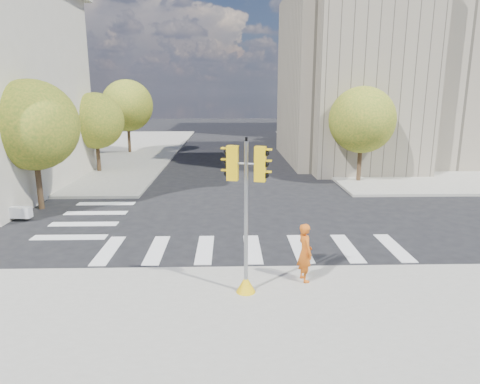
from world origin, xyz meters
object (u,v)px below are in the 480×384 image
Objects in this scene: lamp_far at (315,104)px; photographer at (305,252)px; traffic_signal at (246,230)px; lamp_near at (353,109)px.

photographer is at bearing -101.43° from lamp_far.
photographer is at bearing 35.71° from traffic_signal.
traffic_signal is at bearing -113.21° from lamp_near.
lamp_near is 1.82× the size of traffic_signal.
lamp_far is (0.00, 14.00, 0.00)m from lamp_near.
traffic_signal is 2.19m from photographer.
traffic_signal is (-8.51, -33.84, -2.54)m from lamp_far.
traffic_signal is at bearing 98.00° from photographer.
lamp_near is 1.00× the size of lamp_far.
photographer is at bearing -109.30° from lamp_near.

